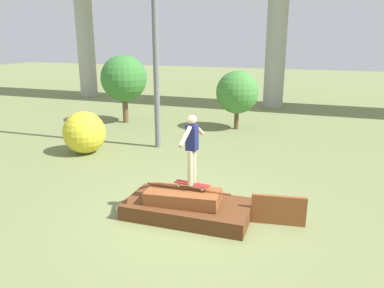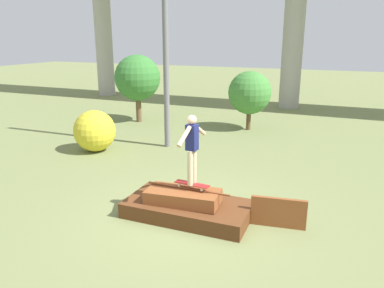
% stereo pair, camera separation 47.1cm
% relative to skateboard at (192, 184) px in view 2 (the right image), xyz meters
% --- Properties ---
extents(ground_plane, '(80.00, 80.00, 0.00)m').
position_rel_skateboard_xyz_m(ground_plane, '(-0.08, -0.05, -0.75)').
color(ground_plane, olive).
extents(scrap_pile, '(2.75, 1.39, 0.68)m').
position_rel_skateboard_xyz_m(scrap_pile, '(-0.10, -0.07, -0.51)').
color(scrap_pile, '#5B3319').
rests_on(scrap_pile, ground_plane).
extents(scrap_plank_loose, '(1.14, 0.24, 0.64)m').
position_rel_skateboard_xyz_m(scrap_plank_loose, '(1.85, 0.23, -0.43)').
color(scrap_plank_loose, brown).
rests_on(scrap_plank_loose, ground_plane).
extents(skateboard, '(0.81, 0.27, 0.09)m').
position_rel_skateboard_xyz_m(skateboard, '(0.00, 0.00, 0.00)').
color(skateboard, maroon).
rests_on(skateboard, scrap_pile).
extents(skater, '(0.24, 1.18, 1.52)m').
position_rel_skateboard_xyz_m(skater, '(0.00, 0.00, 0.89)').
color(skater, '#C6B78E').
rests_on(skater, skateboard).
extents(utility_pole, '(1.30, 0.20, 8.28)m').
position_rel_skateboard_xyz_m(utility_pole, '(-2.93, 4.69, 3.51)').
color(utility_pole, slate).
rests_on(utility_pole, ground_plane).
extents(tree_behind_left, '(1.79, 1.79, 2.48)m').
position_rel_skateboard_xyz_m(tree_behind_left, '(-0.86, 8.29, 0.82)').
color(tree_behind_left, brown).
rests_on(tree_behind_left, ground_plane).
extents(tree_behind_right, '(2.07, 2.07, 3.06)m').
position_rel_skateboard_xyz_m(tree_behind_right, '(-5.97, 7.85, 1.27)').
color(tree_behind_right, brown).
rests_on(tree_behind_right, ground_plane).
extents(bush_yellow_flowering, '(1.43, 1.43, 1.43)m').
position_rel_skateboard_xyz_m(bush_yellow_flowering, '(-4.98, 3.22, -0.04)').
color(bush_yellow_flowering, gold).
rests_on(bush_yellow_flowering, ground_plane).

